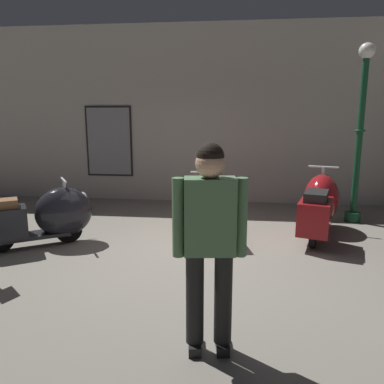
{
  "coord_description": "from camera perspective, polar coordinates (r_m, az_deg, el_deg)",
  "views": [
    {
      "loc": [
        0.68,
        -5.02,
        1.97
      ],
      "look_at": [
        -0.01,
        0.98,
        0.72
      ],
      "focal_mm": 35.5,
      "sensor_mm": 36.0,
      "label": 1
    }
  ],
  "objects": [
    {
      "name": "scooter_0",
      "position": [
        6.13,
        -21.12,
        -3.41
      ],
      "size": [
        1.63,
        1.29,
        1.0
      ],
      "rotation": [
        0.0,
        0.0,
        0.58
      ],
      "color": "black",
      "rests_on": "ground"
    },
    {
      "name": "visitor_0",
      "position": [
        3.05,
        2.66,
        -6.59
      ],
      "size": [
        0.59,
        0.32,
        1.76
      ],
      "rotation": [
        0.0,
        0.0,
        1.7
      ],
      "color": "black",
      "rests_on": "ground"
    },
    {
      "name": "scooter_1",
      "position": [
        6.48,
        2.03,
        -1.89
      ],
      "size": [
        0.83,
        1.68,
        0.99
      ],
      "rotation": [
        0.0,
        0.0,
        1.81
      ],
      "color": "black",
      "rests_on": "ground"
    },
    {
      "name": "showroom_back_wall",
      "position": [
        8.58,
        2.98,
        11.42
      ],
      "size": [
        18.0,
        0.63,
        3.88
      ],
      "color": "#ADA89E",
      "rests_on": "ground"
    },
    {
      "name": "ground_plane",
      "position": [
        5.43,
        -1.12,
        -9.6
      ],
      "size": [
        60.0,
        60.0,
        0.0
      ],
      "primitive_type": "plane",
      "color": "slate"
    },
    {
      "name": "lamppost",
      "position": [
        7.47,
        23.93,
        8.53
      ],
      "size": [
        0.28,
        0.28,
        3.16
      ],
      "color": "#144728",
      "rests_on": "ground"
    },
    {
      "name": "scooter_2",
      "position": [
        6.62,
        18.58,
        -1.77
      ],
      "size": [
        1.01,
        1.87,
        1.1
      ],
      "rotation": [
        0.0,
        0.0,
        1.28
      ],
      "color": "black",
      "rests_on": "ground"
    }
  ]
}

